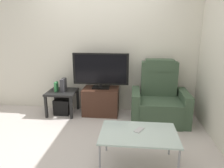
{
  "coord_description": "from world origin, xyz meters",
  "views": [
    {
      "loc": [
        0.64,
        -2.9,
        1.62
      ],
      "look_at": [
        0.29,
        0.5,
        0.7
      ],
      "focal_mm": 33.25,
      "sensor_mm": 36.0,
      "label": 1
    }
  ],
  "objects_px": {
    "book_upright": "(56,87)",
    "recliner_armchair": "(159,100)",
    "tv_stand": "(101,101)",
    "coffee_table": "(139,135)",
    "game_console": "(64,85)",
    "cell_phone": "(139,130)",
    "side_table": "(62,95)",
    "television": "(101,70)",
    "subwoofer_box": "(63,106)"
  },
  "relations": [
    {
      "from": "coffee_table",
      "to": "game_console",
      "type": "bearing_deg",
      "value": 133.26
    },
    {
      "from": "tv_stand",
      "to": "book_upright",
      "type": "bearing_deg",
      "value": -175.13
    },
    {
      "from": "tv_stand",
      "to": "cell_phone",
      "type": "relative_size",
      "value": 4.5
    },
    {
      "from": "tv_stand",
      "to": "television",
      "type": "height_order",
      "value": "television"
    },
    {
      "from": "tv_stand",
      "to": "cell_phone",
      "type": "height_order",
      "value": "tv_stand"
    },
    {
      "from": "side_table",
      "to": "cell_phone",
      "type": "height_order",
      "value": "side_table"
    },
    {
      "from": "game_console",
      "to": "cell_phone",
      "type": "distance_m",
      "value": 2.01
    },
    {
      "from": "television",
      "to": "side_table",
      "type": "relative_size",
      "value": 1.94
    },
    {
      "from": "subwoofer_box",
      "to": "book_upright",
      "type": "relative_size",
      "value": 1.63
    },
    {
      "from": "television",
      "to": "coffee_table",
      "type": "relative_size",
      "value": 1.16
    },
    {
      "from": "book_upright",
      "to": "recliner_armchair",
      "type": "bearing_deg",
      "value": -3.08
    },
    {
      "from": "side_table",
      "to": "cell_phone",
      "type": "distance_m",
      "value": 2.02
    },
    {
      "from": "subwoofer_box",
      "to": "television",
      "type": "bearing_deg",
      "value": 5.46
    },
    {
      "from": "tv_stand",
      "to": "subwoofer_box",
      "type": "bearing_deg",
      "value": -176.0
    },
    {
      "from": "recliner_armchair",
      "to": "game_console",
      "type": "height_order",
      "value": "recliner_armchair"
    },
    {
      "from": "tv_stand",
      "to": "game_console",
      "type": "distance_m",
      "value": 0.78
    },
    {
      "from": "recliner_armchair",
      "to": "cell_phone",
      "type": "bearing_deg",
      "value": -106.98
    },
    {
      "from": "recliner_armchair",
      "to": "book_upright",
      "type": "distance_m",
      "value": 1.94
    },
    {
      "from": "tv_stand",
      "to": "book_upright",
      "type": "height_order",
      "value": "book_upright"
    },
    {
      "from": "subwoofer_box",
      "to": "cell_phone",
      "type": "height_order",
      "value": "cell_phone"
    },
    {
      "from": "tv_stand",
      "to": "subwoofer_box",
      "type": "distance_m",
      "value": 0.76
    },
    {
      "from": "recliner_armchair",
      "to": "side_table",
      "type": "bearing_deg",
      "value": 175.85
    },
    {
      "from": "recliner_armchair",
      "to": "game_console",
      "type": "bearing_deg",
      "value": 175.46
    },
    {
      "from": "cell_phone",
      "to": "side_table",
      "type": "bearing_deg",
      "value": 164.17
    },
    {
      "from": "television",
      "to": "game_console",
      "type": "bearing_deg",
      "value": -175.07
    },
    {
      "from": "recliner_armchair",
      "to": "cell_phone",
      "type": "distance_m",
      "value": 1.35
    },
    {
      "from": "tv_stand",
      "to": "side_table",
      "type": "xyz_separation_m",
      "value": [
        -0.75,
        -0.05,
        0.12
      ]
    },
    {
      "from": "game_console",
      "to": "coffee_table",
      "type": "xyz_separation_m",
      "value": [
        1.4,
        -1.49,
        -0.17
      ]
    },
    {
      "from": "game_console",
      "to": "cell_phone",
      "type": "height_order",
      "value": "game_console"
    },
    {
      "from": "tv_stand",
      "to": "recliner_armchair",
      "type": "xyz_separation_m",
      "value": [
        1.08,
        -0.18,
        0.11
      ]
    },
    {
      "from": "side_table",
      "to": "cell_phone",
      "type": "relative_size",
      "value": 3.6
    },
    {
      "from": "subwoofer_box",
      "to": "coffee_table",
      "type": "distance_m",
      "value": 2.08
    },
    {
      "from": "side_table",
      "to": "television",
      "type": "bearing_deg",
      "value": 5.46
    },
    {
      "from": "book_upright",
      "to": "coffee_table",
      "type": "bearing_deg",
      "value": -43.52
    },
    {
      "from": "television",
      "to": "game_console",
      "type": "xyz_separation_m",
      "value": [
        -0.71,
        -0.06,
        -0.29
      ]
    },
    {
      "from": "cell_phone",
      "to": "television",
      "type": "bearing_deg",
      "value": 143.65
    },
    {
      "from": "television",
      "to": "side_table",
      "type": "bearing_deg",
      "value": -174.54
    },
    {
      "from": "book_upright",
      "to": "side_table",
      "type": "bearing_deg",
      "value": 11.31
    },
    {
      "from": "game_console",
      "to": "television",
      "type": "bearing_deg",
      "value": 4.93
    },
    {
      "from": "side_table",
      "to": "coffee_table",
      "type": "xyz_separation_m",
      "value": [
        1.43,
        -1.48,
        0.03
      ]
    },
    {
      "from": "book_upright",
      "to": "cell_phone",
      "type": "xyz_separation_m",
      "value": [
        1.54,
        -1.4,
        -0.1
      ]
    },
    {
      "from": "television",
      "to": "subwoofer_box",
      "type": "height_order",
      "value": "television"
    },
    {
      "from": "recliner_armchair",
      "to": "subwoofer_box",
      "type": "bearing_deg",
      "value": 175.85
    },
    {
      "from": "television",
      "to": "side_table",
      "type": "height_order",
      "value": "television"
    },
    {
      "from": "side_table",
      "to": "tv_stand",
      "type": "bearing_deg",
      "value": 4.0
    },
    {
      "from": "tv_stand",
      "to": "game_console",
      "type": "relative_size",
      "value": 2.77
    },
    {
      "from": "book_upright",
      "to": "coffee_table",
      "type": "relative_size",
      "value": 0.2
    },
    {
      "from": "recliner_armchair",
      "to": "side_table",
      "type": "relative_size",
      "value": 2.0
    },
    {
      "from": "recliner_armchair",
      "to": "book_upright",
      "type": "xyz_separation_m",
      "value": [
        -1.93,
        0.1,
        0.17
      ]
    },
    {
      "from": "recliner_armchair",
      "to": "book_upright",
      "type": "relative_size",
      "value": 5.93
    }
  ]
}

